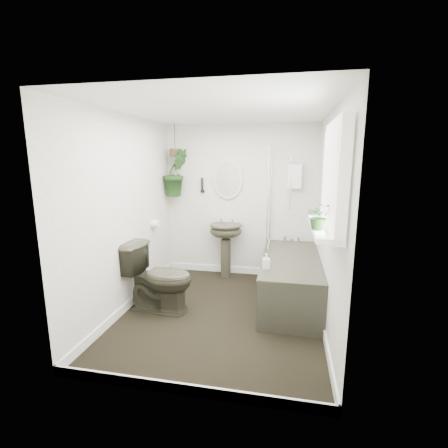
# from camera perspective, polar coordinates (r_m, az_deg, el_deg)

# --- Properties ---
(floor) EXTENTS (2.30, 2.80, 0.02)m
(floor) POSITION_cam_1_polar(r_m,az_deg,el_deg) (4.00, -0.44, -15.48)
(floor) COLOR black
(floor) RESTS_ON ground
(ceiling) EXTENTS (2.30, 2.80, 0.02)m
(ceiling) POSITION_cam_1_polar(r_m,az_deg,el_deg) (3.60, -0.50, 19.56)
(ceiling) COLOR white
(ceiling) RESTS_ON ground
(wall_back) EXTENTS (2.30, 0.02, 2.30)m
(wall_back) POSITION_cam_1_polar(r_m,az_deg,el_deg) (5.00, 2.85, 3.96)
(wall_back) COLOR white
(wall_back) RESTS_ON ground
(wall_front) EXTENTS (2.30, 0.02, 2.30)m
(wall_front) POSITION_cam_1_polar(r_m,az_deg,el_deg) (2.30, -7.70, -5.18)
(wall_front) COLOR white
(wall_front) RESTS_ON ground
(wall_left) EXTENTS (0.02, 2.80, 2.30)m
(wall_left) POSITION_cam_1_polar(r_m,az_deg,el_deg) (4.02, -16.87, 1.63)
(wall_left) COLOR white
(wall_left) RESTS_ON ground
(wall_right) EXTENTS (0.02, 2.80, 2.30)m
(wall_right) POSITION_cam_1_polar(r_m,az_deg,el_deg) (3.58, 18.05, 0.37)
(wall_right) COLOR white
(wall_right) RESTS_ON ground
(skirting) EXTENTS (2.30, 2.80, 0.10)m
(skirting) POSITION_cam_1_polar(r_m,az_deg,el_deg) (3.97, -0.44, -14.71)
(skirting) COLOR white
(skirting) RESTS_ON floor
(bathtub) EXTENTS (0.72, 1.72, 0.58)m
(bathtub) POSITION_cam_1_polar(r_m,az_deg,el_deg) (4.27, 11.70, -9.54)
(bathtub) COLOR #302F22
(bathtub) RESTS_ON floor
(bath_screen) EXTENTS (0.04, 0.72, 1.40)m
(bath_screen) POSITION_cam_1_polar(r_m,az_deg,el_deg) (4.52, 7.99, 4.72)
(bath_screen) COLOR silver
(bath_screen) RESTS_ON bathtub
(shower_box) EXTENTS (0.20, 0.10, 0.35)m
(shower_box) POSITION_cam_1_polar(r_m,az_deg,el_deg) (4.84, 12.29, 8.22)
(shower_box) COLOR white
(shower_box) RESTS_ON wall_back
(oval_mirror) EXTENTS (0.46, 0.03, 0.62)m
(oval_mirror) POSITION_cam_1_polar(r_m,az_deg,el_deg) (4.95, 0.68, 7.97)
(oval_mirror) COLOR beige
(oval_mirror) RESTS_ON wall_back
(wall_sconce) EXTENTS (0.04, 0.04, 0.22)m
(wall_sconce) POSITION_cam_1_polar(r_m,az_deg,el_deg) (5.04, -3.85, 6.87)
(wall_sconce) COLOR black
(wall_sconce) RESTS_ON wall_back
(toilet_roll_holder) EXTENTS (0.11, 0.11, 0.11)m
(toilet_roll_holder) POSITION_cam_1_polar(r_m,az_deg,el_deg) (4.66, -12.02, 0.05)
(toilet_roll_holder) COLOR white
(toilet_roll_holder) RESTS_ON wall_left
(window_recess) EXTENTS (0.08, 1.00, 0.90)m
(window_recess) POSITION_cam_1_polar(r_m,az_deg,el_deg) (2.82, 18.84, 7.72)
(window_recess) COLOR white
(window_recess) RESTS_ON wall_right
(window_sill) EXTENTS (0.18, 1.00, 0.04)m
(window_sill) POSITION_cam_1_polar(r_m,az_deg,el_deg) (2.86, 16.91, -0.60)
(window_sill) COLOR white
(window_sill) RESTS_ON wall_right
(window_blinds) EXTENTS (0.01, 0.86, 0.76)m
(window_blinds) POSITION_cam_1_polar(r_m,az_deg,el_deg) (2.81, 17.93, 7.78)
(window_blinds) COLOR white
(window_blinds) RESTS_ON wall_right
(toilet) EXTENTS (0.84, 0.51, 0.83)m
(toilet) POSITION_cam_1_polar(r_m,az_deg,el_deg) (4.00, -11.35, -9.13)
(toilet) COLOR #302F22
(toilet) RESTS_ON floor
(pedestal_sink) EXTENTS (0.56, 0.50, 0.83)m
(pedestal_sink) POSITION_cam_1_polar(r_m,az_deg,el_deg) (4.99, 0.31, -4.67)
(pedestal_sink) COLOR #302F22
(pedestal_sink) RESTS_ON floor
(sill_plant) EXTENTS (0.21, 0.18, 0.21)m
(sill_plant) POSITION_cam_1_polar(r_m,az_deg,el_deg) (2.66, 16.35, 1.33)
(sill_plant) COLOR black
(sill_plant) RESTS_ON window_sill
(hanging_plant) EXTENTS (0.50, 0.49, 0.71)m
(hanging_plant) POSITION_cam_1_polar(r_m,az_deg,el_deg) (5.04, -8.48, 8.89)
(hanging_plant) COLOR black
(hanging_plant) RESTS_ON ceiling
(soap_bottle) EXTENTS (0.09, 0.09, 0.17)m
(soap_bottle) POSITION_cam_1_polar(r_m,az_deg,el_deg) (3.70, 7.43, -6.50)
(soap_bottle) COLOR #312628
(soap_bottle) RESTS_ON bathtub
(hanging_pot) EXTENTS (0.16, 0.16, 0.12)m
(hanging_pot) POSITION_cam_1_polar(r_m,az_deg,el_deg) (5.04, -8.59, 12.25)
(hanging_pot) COLOR #493424
(hanging_pot) RESTS_ON ceiling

